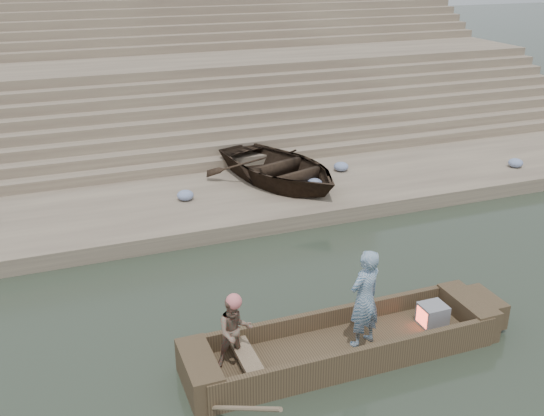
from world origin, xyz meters
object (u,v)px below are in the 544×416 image
rowing_man (235,331)px  standing_man (365,299)px  main_rowboat (343,350)px  beached_rowboat (280,168)px  television (432,315)px

rowing_man → standing_man: bearing=-4.0°
main_rowboat → rowing_man: 2.04m
standing_man → rowing_man: bearing=-24.7°
standing_man → beached_rowboat: (1.39, 7.46, -0.26)m
standing_man → television: bearing=164.5°
main_rowboat → rowing_man: bearing=174.9°
main_rowboat → beached_rowboat: 7.62m
beached_rowboat → television: bearing=-107.5°
beached_rowboat → rowing_man: bearing=-134.6°
television → beached_rowboat: (-0.07, 7.39, 0.43)m
standing_man → beached_rowboat: standing_man is taller
standing_man → beached_rowboat: size_ratio=0.41×
main_rowboat → standing_man: (0.31, -0.07, 1.00)m
main_rowboat → rowing_man: (-1.90, 0.17, 0.73)m
rowing_man → beached_rowboat: 8.07m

